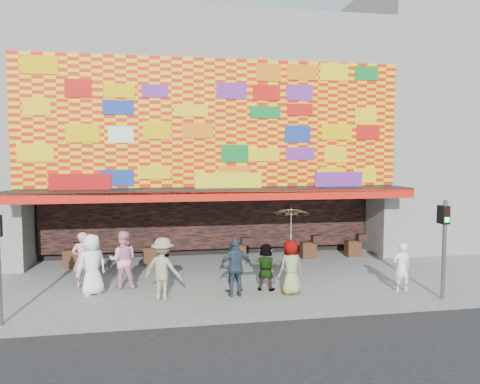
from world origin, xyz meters
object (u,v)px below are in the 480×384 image
at_px(signal_right, 444,238).
at_px(ped_a, 92,265).
at_px(parasol, 292,224).
at_px(ped_c, 232,268).
at_px(ped_b, 83,260).
at_px(ped_g, 291,267).
at_px(ped_f, 266,267).
at_px(ped_h, 402,267).
at_px(ped_i, 123,260).
at_px(ped_d, 163,269).
at_px(ped_e, 236,267).

distance_m(signal_right, ped_a, 10.74).
bearing_deg(signal_right, parasol, 163.63).
bearing_deg(ped_c, parasol, 146.78).
bearing_deg(signal_right, ped_b, 163.43).
bearing_deg(ped_b, ped_g, 153.82).
relative_size(ped_a, ped_f, 1.25).
bearing_deg(parasol, ped_h, -5.57).
height_order(ped_a, parasol, parasol).
xyz_separation_m(ped_i, parasol, (5.20, -1.62, 1.27)).
xyz_separation_m(ped_c, ped_d, (-2.16, -0.50, 0.18)).
distance_m(ped_g, ped_h, 3.55).
distance_m(signal_right, ped_h, 1.65).
height_order(ped_b, ped_d, ped_d).
bearing_deg(parasol, ped_g, 176.42).
relative_size(ped_a, ped_i, 1.01).
bearing_deg(ped_h, ped_d, -1.72).
distance_m(ped_b, parasol, 6.91).
bearing_deg(signal_right, ped_e, 167.24).
bearing_deg(ped_d, ped_e, -151.78).
distance_m(ped_c, ped_i, 3.57).
bearing_deg(ped_c, ped_f, 162.71).
relative_size(ped_d, ped_i, 1.00).
height_order(ped_a, ped_d, ped_a).
bearing_deg(ped_d, ped_f, -143.10).
height_order(ped_e, ped_i, ped_i).
relative_size(signal_right, ped_g, 1.77).
relative_size(ped_a, ped_g, 1.12).
relative_size(signal_right, ped_h, 1.92).
height_order(ped_a, ped_g, ped_a).
bearing_deg(parasol, ped_c, 159.87).
relative_size(ped_a, ped_h, 1.21).
height_order(ped_c, ped_i, ped_i).
bearing_deg(ped_g, ped_h, 157.67).
height_order(ped_e, ped_g, ped_e).
distance_m(ped_e, parasol, 2.16).
relative_size(signal_right, ped_a, 1.58).
height_order(ped_b, ped_g, ped_b).
bearing_deg(ped_f, parasol, 162.81).
height_order(ped_c, ped_d, ped_d).
distance_m(ped_e, ped_i, 3.79).
distance_m(signal_right, parasol, 4.56).
relative_size(ped_d, parasol, 0.96).
height_order(ped_b, ped_f, ped_b).
relative_size(ped_e, ped_i, 0.96).
relative_size(signal_right, ped_f, 1.97).
xyz_separation_m(ped_g, parasol, (0.00, -0.00, 1.35)).
xyz_separation_m(ped_d, ped_g, (3.93, -0.15, -0.09)).
bearing_deg(parasol, ped_a, 170.43).
bearing_deg(ped_f, ped_d, 30.41).
relative_size(ped_e, ped_h, 1.15).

